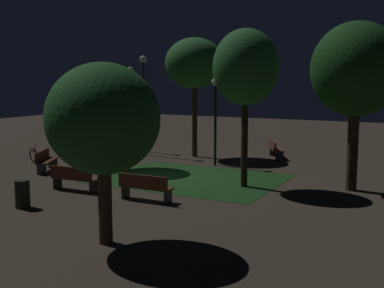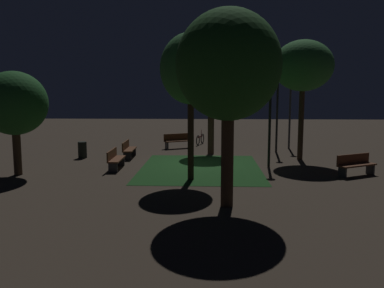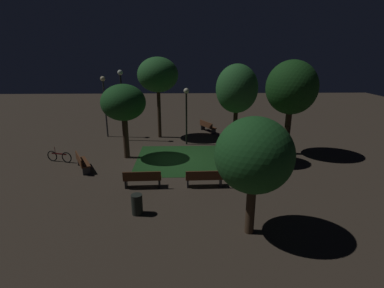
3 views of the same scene
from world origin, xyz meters
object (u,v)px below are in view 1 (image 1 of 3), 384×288
bench_front_left (275,149)px  lamp_post_near_wall (131,94)px  bicycle (38,156)px  tree_back_right (195,64)px  bench_front_right (46,160)px  bench_by_lamp (145,187)px  tree_lawn_side (246,68)px  lamp_post_plaza_east (215,105)px  bench_lawn_edge (74,178)px  tree_tall_center (356,70)px  tree_right_canopy (112,91)px  trash_bin (22,194)px  tree_left_canopy (103,120)px  lamp_post_path_center (144,89)px

bench_front_left → lamp_post_near_wall: size_ratio=0.40×
bench_front_left → bicycle: size_ratio=1.13×
tree_back_right → bench_front_right: bearing=-120.5°
bench_by_lamp → bench_front_left: 10.24m
tree_lawn_side → lamp_post_plaza_east: (-2.78, 3.45, -1.54)m
bench_lawn_edge → tree_tall_center: (8.52, 4.72, 3.70)m
bench_front_right → lamp_post_near_wall: size_ratio=0.40×
tree_right_canopy → bicycle: (-3.86, -0.66, -3.04)m
bench_lawn_edge → trash_bin: bench_lawn_edge is taller
bench_by_lamp → tree_left_canopy: size_ratio=0.42×
tree_left_canopy → trash_bin: (-4.24, 1.37, -2.52)m
bench_front_right → bench_front_left: (7.57, 7.86, 0.00)m
tree_left_canopy → lamp_post_near_wall: lamp_post_near_wall is taller
bench_by_lamp → lamp_post_plaza_east: bearing=96.4°
tree_back_right → lamp_post_plaza_east: tree_back_right is taller
bench_lawn_edge → lamp_post_plaza_east: (2.19, 6.92, 2.25)m
tree_left_canopy → bench_by_lamp: bearing=110.1°
bench_front_right → trash_bin: 6.02m
lamp_post_path_center → trash_bin: bearing=-76.6°
lamp_post_near_wall → bicycle: 6.26m
tree_lawn_side → bench_front_left: bearing=98.8°
tree_right_canopy → bicycle: 4.96m
lamp_post_near_wall → trash_bin: size_ratio=5.38×
bench_by_lamp → tree_back_right: (-2.81, 8.79, 4.18)m
tree_right_canopy → trash_bin: tree_right_canopy is taller
tree_left_canopy → lamp_post_path_center: bearing=119.7°
tree_tall_center → lamp_post_path_center: tree_tall_center is taller
bench_lawn_edge → bicycle: (-5.40, 3.62, -0.14)m
tree_right_canopy → lamp_post_plaza_east: (3.72, 2.63, -0.65)m
lamp_post_near_wall → lamp_post_plaza_east: 6.45m
bench_front_left → tree_tall_center: bearing=-50.0°
bench_front_left → tree_left_canopy: tree_left_canopy is taller
bench_lawn_edge → lamp_post_plaza_east: lamp_post_plaza_east is taller
lamp_post_near_wall → lamp_post_plaza_east: (6.08, -2.11, -0.37)m
bench_lawn_edge → bench_front_right: bearing=147.3°
tree_tall_center → trash_bin: tree_tall_center is taller
trash_bin → lamp_post_path_center: bearing=103.4°
tree_lawn_side → lamp_post_path_center: (-7.36, 4.55, -0.87)m
bench_lawn_edge → tree_lawn_side: tree_lawn_side is taller
tree_tall_center → lamp_post_plaza_east: 6.86m
bench_front_left → bicycle: (-9.32, -6.58, -0.14)m
tree_tall_center → tree_lawn_side: 3.76m
bench_by_lamp → bench_front_right: size_ratio=1.00×
tree_back_right → lamp_post_path_center: 2.94m
tree_right_canopy → lamp_post_near_wall: size_ratio=0.98×
bench_front_left → lamp_post_near_wall: bearing=-171.5°
tree_back_right → tree_left_canopy: bearing=-71.5°
bench_front_left → tree_back_right: tree_back_right is taller
tree_tall_center → tree_left_canopy: size_ratio=1.37×
bench_by_lamp → lamp_post_near_wall: (-6.86, 9.03, 2.62)m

